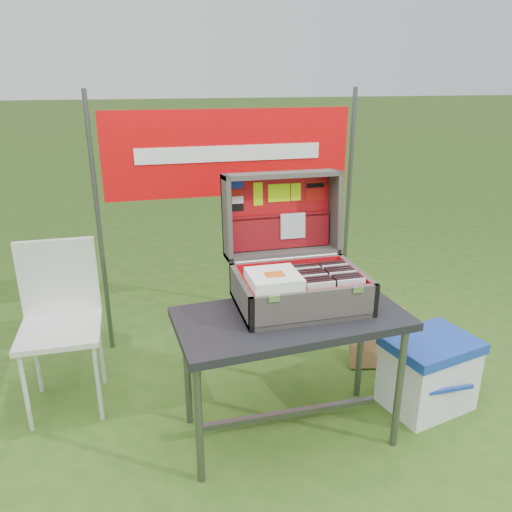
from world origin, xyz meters
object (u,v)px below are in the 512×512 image
object	(u,v)px
suitcase	(298,244)
chair	(60,333)
cardboard_box	(378,338)
cooler	(428,372)
table	(290,376)

from	to	relation	value
suitcase	chair	bearing A→B (deg)	162.79
cardboard_box	cooler	bearing A→B (deg)	-70.19
chair	cardboard_box	bearing A→B (deg)	-0.95
table	cardboard_box	world-z (taller)	table
table	suitcase	xyz separation A→B (m)	(0.08, 0.16, 0.65)
suitcase	chair	distance (m)	1.37
cooler	cardboard_box	distance (m)	0.46
table	chair	world-z (taller)	chair
cooler	chair	bearing A→B (deg)	153.06
cooler	chair	xyz separation A→B (m)	(-1.96, 0.49, 0.25)
suitcase	chair	size ratio (longest dim) A/B	0.67
suitcase	cooler	distance (m)	1.09
table	suitcase	world-z (taller)	suitcase
cardboard_box	table	bearing A→B (deg)	-135.90
cooler	chair	distance (m)	2.04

